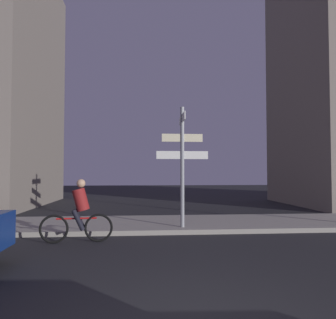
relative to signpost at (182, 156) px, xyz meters
name	(u,v)px	position (x,y,z in m)	size (l,w,h in m)	color
sidewalk_kerb	(161,224)	(-0.59, 1.08, -2.19)	(40.00, 3.19, 0.14)	gray
signpost	(182,156)	(0.00, 0.00, 0.00)	(1.57, 1.28, 3.63)	gray
cyclist	(79,213)	(-2.82, -1.29, -1.52)	(1.82, 0.36, 1.61)	black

